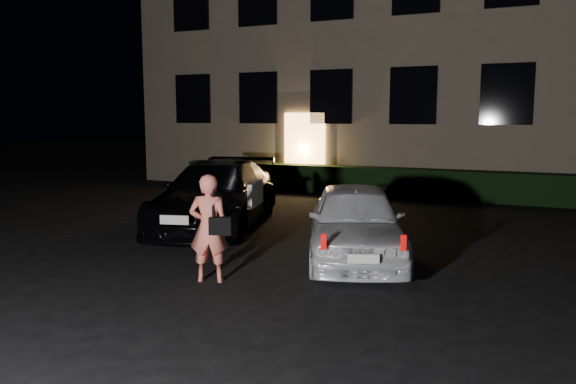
% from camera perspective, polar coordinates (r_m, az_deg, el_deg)
% --- Properties ---
extents(ground, '(80.00, 80.00, 0.00)m').
position_cam_1_polar(ground, '(7.41, -6.15, -11.13)').
color(ground, black).
rests_on(ground, ground).
extents(building, '(20.00, 8.11, 12.00)m').
position_cam_1_polar(building, '(21.62, 15.15, 17.06)').
color(building, '#706550').
rests_on(building, ground).
extents(hedge, '(15.00, 0.70, 0.85)m').
position_cam_1_polar(hedge, '(17.02, 12.04, 0.91)').
color(hedge, black).
rests_on(hedge, ground).
extents(sedan, '(3.18, 5.22, 1.41)m').
position_cam_1_polar(sedan, '(12.20, -7.28, -0.27)').
color(sedan, black).
rests_on(sedan, ground).
extents(hatch, '(2.77, 4.06, 1.28)m').
position_cam_1_polar(hatch, '(9.42, 6.84, -3.02)').
color(hatch, white).
rests_on(hatch, ground).
extents(man, '(0.73, 0.54, 1.57)m').
position_cam_1_polar(man, '(8.17, -8.00, -3.64)').
color(man, '#F57462').
rests_on(man, ground).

